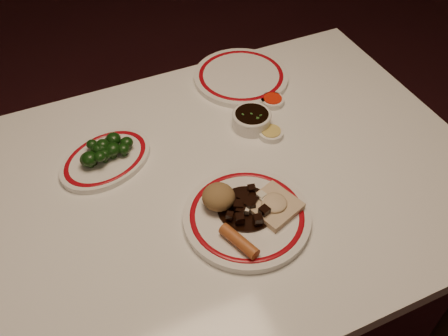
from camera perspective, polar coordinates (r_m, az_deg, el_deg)
ground at (r=1.81m, az=0.44°, el=-17.12°), size 7.00×7.00×0.00m
dining_table at (r=1.26m, az=0.61°, el=-3.63°), size 1.20×0.90×0.75m
main_plate at (r=1.09m, az=2.63°, el=-5.59°), size 0.37×0.37×0.02m
rice_mound at (r=1.08m, az=-0.63°, el=-3.32°), size 0.07×0.07×0.05m
spring_roll at (r=1.03m, az=1.73°, el=-8.36°), size 0.06×0.10×0.03m
fried_wonton at (r=1.09m, az=5.73°, el=-4.23°), size 0.13×0.13×0.03m
stirfry_heap at (r=1.09m, az=2.72°, el=-4.45°), size 0.13×0.13×0.03m
broccoli_plate at (r=1.24m, az=-13.35°, el=0.98°), size 0.29×0.27×0.02m
broccoli_pile at (r=1.22m, az=-13.64°, el=1.94°), size 0.14×0.09×0.05m
soy_bowl at (r=1.30m, az=3.17°, el=5.50°), size 0.10×0.10×0.04m
sweet_sour_dish at (r=1.38m, az=5.57°, el=7.65°), size 0.06×0.06×0.02m
mustard_dish at (r=1.28m, az=5.37°, el=3.97°), size 0.06×0.06×0.02m
far_plate at (r=1.47m, az=1.96°, el=10.41°), size 0.35×0.35×0.02m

